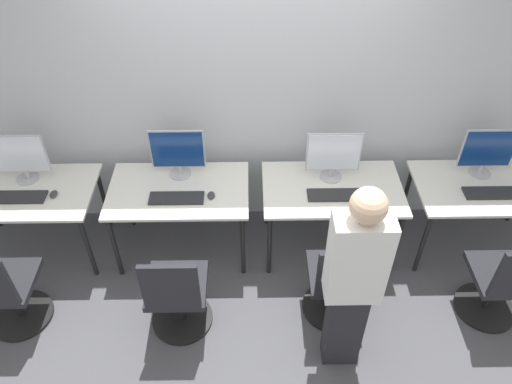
{
  "coord_description": "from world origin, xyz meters",
  "views": [
    {
      "loc": [
        -0.04,
        -2.72,
        3.42
      ],
      "look_at": [
        0.0,
        0.14,
        0.85
      ],
      "focal_mm": 35.0,
      "sensor_mm": 36.0,
      "label": 1
    }
  ],
  "objects_px": {
    "keyboard_left": "(177,198)",
    "person_right": "(353,279)",
    "mouse_far_left": "(54,194)",
    "monitor_far_left": "(20,157)",
    "office_chair_far_left": "(5,294)",
    "keyboard_far_right": "(491,193)",
    "keyboard_far_left": "(18,197)",
    "monitor_right": "(333,155)",
    "monitor_far_right": "(488,151)",
    "monitor_left": "(178,152)",
    "office_chair_left": "(177,297)",
    "keyboard_right": "(335,195)",
    "office_chair_right": "(337,285)",
    "office_chair_far_right": "(501,285)",
    "mouse_right": "(372,194)",
    "mouse_left": "(211,195)"
  },
  "relations": [
    {
      "from": "mouse_right",
      "to": "monitor_far_right",
      "type": "height_order",
      "value": "monitor_far_right"
    },
    {
      "from": "keyboard_far_right",
      "to": "monitor_left",
      "type": "bearing_deg",
      "value": 173.4
    },
    {
      "from": "monitor_right",
      "to": "person_right",
      "type": "xyz_separation_m",
      "value": [
        -0.04,
        -1.25,
        -0.03
      ]
    },
    {
      "from": "office_chair_right",
      "to": "keyboard_far_right",
      "type": "bearing_deg",
      "value": 26.28
    },
    {
      "from": "monitor_right",
      "to": "keyboard_right",
      "type": "distance_m",
      "value": 0.33
    },
    {
      "from": "keyboard_far_left",
      "to": "office_chair_far_left",
      "type": "bearing_deg",
      "value": -87.47
    },
    {
      "from": "keyboard_far_left",
      "to": "monitor_right",
      "type": "xyz_separation_m",
      "value": [
        2.55,
        0.23,
        0.22
      ]
    },
    {
      "from": "mouse_far_left",
      "to": "person_right",
      "type": "relative_size",
      "value": 0.05
    },
    {
      "from": "office_chair_far_left",
      "to": "office_chair_left",
      "type": "height_order",
      "value": "same"
    },
    {
      "from": "mouse_far_left",
      "to": "monitor_left",
      "type": "distance_m",
      "value": 1.05
    },
    {
      "from": "person_right",
      "to": "keyboard_left",
      "type": "bearing_deg",
      "value": 141.47
    },
    {
      "from": "mouse_right",
      "to": "monitor_left",
      "type": "bearing_deg",
      "value": 169.16
    },
    {
      "from": "monitor_right",
      "to": "office_chair_far_right",
      "type": "xyz_separation_m",
      "value": [
        1.21,
        -0.91,
        -0.56
      ]
    },
    {
      "from": "keyboard_left",
      "to": "office_chair_right",
      "type": "bearing_deg",
      "value": -26.47
    },
    {
      "from": "office_chair_right",
      "to": "person_right",
      "type": "height_order",
      "value": "person_right"
    },
    {
      "from": "mouse_far_left",
      "to": "keyboard_right",
      "type": "bearing_deg",
      "value": -0.99
    },
    {
      "from": "person_right",
      "to": "mouse_right",
      "type": "bearing_deg",
      "value": 71.48
    },
    {
      "from": "mouse_left",
      "to": "keyboard_right",
      "type": "relative_size",
      "value": 0.21
    },
    {
      "from": "monitor_left",
      "to": "office_chair_right",
      "type": "bearing_deg",
      "value": -36.95
    },
    {
      "from": "office_chair_far_left",
      "to": "keyboard_left",
      "type": "distance_m",
      "value": 1.45
    },
    {
      "from": "monitor_far_left",
      "to": "office_chair_far_left",
      "type": "distance_m",
      "value": 1.09
    },
    {
      "from": "office_chair_right",
      "to": "mouse_left",
      "type": "bearing_deg",
      "value": 146.39
    },
    {
      "from": "monitor_right",
      "to": "keyboard_far_right",
      "type": "relative_size",
      "value": 1.02
    },
    {
      "from": "office_chair_left",
      "to": "monitor_right",
      "type": "height_order",
      "value": "monitor_right"
    },
    {
      "from": "keyboard_left",
      "to": "monitor_far_right",
      "type": "distance_m",
      "value": 2.58
    },
    {
      "from": "office_chair_left",
      "to": "keyboard_right",
      "type": "height_order",
      "value": "office_chair_left"
    },
    {
      "from": "monitor_far_left",
      "to": "office_chair_right",
      "type": "height_order",
      "value": "monitor_far_left"
    },
    {
      "from": "mouse_left",
      "to": "office_chair_right",
      "type": "height_order",
      "value": "office_chair_right"
    },
    {
      "from": "mouse_far_left",
      "to": "mouse_left",
      "type": "relative_size",
      "value": 1.0
    },
    {
      "from": "mouse_far_left",
      "to": "office_chair_right",
      "type": "relative_size",
      "value": 0.1
    },
    {
      "from": "mouse_far_left",
      "to": "keyboard_right",
      "type": "distance_m",
      "value": 2.27
    },
    {
      "from": "office_chair_far_left",
      "to": "monitor_right",
      "type": "xyz_separation_m",
      "value": [
        2.52,
        0.92,
        0.56
      ]
    },
    {
      "from": "office_chair_right",
      "to": "keyboard_far_right",
      "type": "xyz_separation_m",
      "value": [
        1.3,
        0.64,
        0.34
      ]
    },
    {
      "from": "monitor_right",
      "to": "office_chair_far_left",
      "type": "bearing_deg",
      "value": -159.84
    },
    {
      "from": "keyboard_far_right",
      "to": "monitor_far_left",
      "type": "bearing_deg",
      "value": 176.27
    },
    {
      "from": "keyboard_left",
      "to": "person_right",
      "type": "relative_size",
      "value": 0.27
    },
    {
      "from": "office_chair_far_left",
      "to": "mouse_left",
      "type": "bearing_deg",
      "value": 24.37
    },
    {
      "from": "keyboard_far_left",
      "to": "mouse_right",
      "type": "relative_size",
      "value": 4.88
    },
    {
      "from": "keyboard_far_left",
      "to": "office_chair_left",
      "type": "bearing_deg",
      "value": -29.49
    },
    {
      "from": "keyboard_far_left",
      "to": "office_chair_right",
      "type": "xyz_separation_m",
      "value": [
        2.52,
        -0.65,
        -0.34
      ]
    },
    {
      "from": "person_right",
      "to": "office_chair_far_right",
      "type": "xyz_separation_m",
      "value": [
        1.25,
        0.34,
        -0.53
      ]
    },
    {
      "from": "keyboard_left",
      "to": "office_chair_far_right",
      "type": "relative_size",
      "value": 0.49
    },
    {
      "from": "monitor_far_right",
      "to": "office_chair_far_left",
      "type": "bearing_deg",
      "value": -165.89
    },
    {
      "from": "monitor_right",
      "to": "office_chair_left",
      "type": "bearing_deg",
      "value": -141.71
    },
    {
      "from": "office_chair_far_right",
      "to": "monitor_right",
      "type": "bearing_deg",
      "value": 143.26
    },
    {
      "from": "office_chair_left",
      "to": "keyboard_right",
      "type": "relative_size",
      "value": 2.06
    },
    {
      "from": "keyboard_left",
      "to": "keyboard_right",
      "type": "bearing_deg",
      "value": 0.81
    },
    {
      "from": "keyboard_far_left",
      "to": "keyboard_right",
      "type": "xyz_separation_m",
      "value": [
        2.55,
        -0.01,
        0.0
      ]
    },
    {
      "from": "keyboard_right",
      "to": "keyboard_far_right",
      "type": "height_order",
      "value": "same"
    },
    {
      "from": "monitor_far_left",
      "to": "mouse_far_left",
      "type": "height_order",
      "value": "monitor_far_left"
    }
  ]
}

